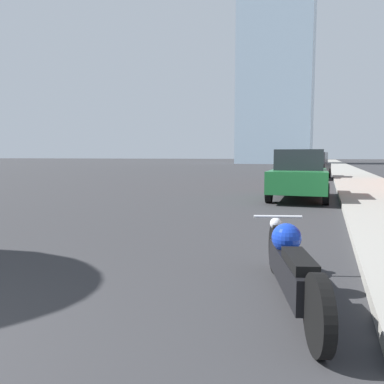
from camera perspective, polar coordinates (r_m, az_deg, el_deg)
name	(u,v)px	position (r m, az deg, el deg)	size (l,w,h in m)	color
sidewalk	(347,171)	(40.80, 22.55, 3.00)	(3.04, 240.00, 0.15)	gray
motorcycle	(291,265)	(4.23, 14.81, -10.69)	(0.99, 2.69, 0.80)	black
parked_car_green	(299,175)	(14.01, 16.02, 2.55)	(2.06, 4.52, 1.79)	#1E6B33
parked_car_black	(315,166)	(27.16, 18.21, 3.83)	(2.16, 4.71, 1.82)	black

